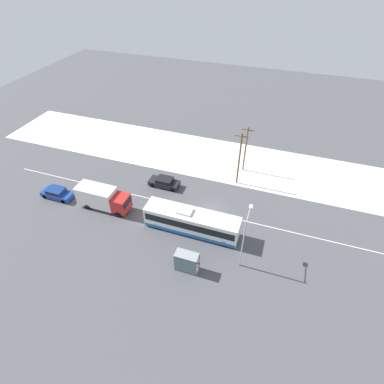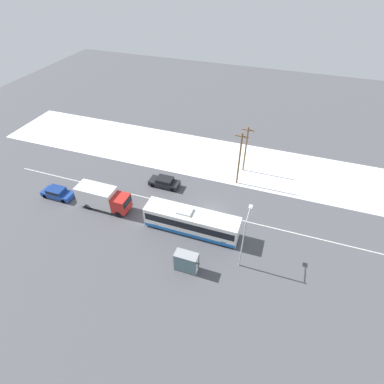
% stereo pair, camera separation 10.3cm
% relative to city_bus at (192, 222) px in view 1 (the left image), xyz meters
% --- Properties ---
extents(ground_plane, '(120.00, 120.00, 0.00)m').
position_rel_city_bus_xyz_m(ground_plane, '(1.22, 3.67, -1.52)').
color(ground_plane, '#4C4C51').
extents(snow_lot, '(80.00, 11.54, 0.12)m').
position_rel_city_bus_xyz_m(snow_lot, '(1.22, 15.94, -1.46)').
color(snow_lot, white).
rests_on(snow_lot, ground_plane).
extents(lane_marking_center, '(60.00, 0.12, 0.00)m').
position_rel_city_bus_xyz_m(lane_marking_center, '(1.22, 3.67, -1.52)').
color(lane_marking_center, silver).
rests_on(lane_marking_center, ground_plane).
extents(city_bus, '(11.38, 2.57, 3.12)m').
position_rel_city_bus_xyz_m(city_bus, '(0.00, 0.00, 0.00)').
color(city_bus, white).
rests_on(city_bus, ground_plane).
extents(box_truck, '(6.94, 2.30, 3.10)m').
position_rel_city_bus_xyz_m(box_truck, '(-12.23, 0.15, 0.18)').
color(box_truck, silver).
rests_on(box_truck, ground_plane).
extents(sedan_car, '(4.32, 1.80, 1.41)m').
position_rel_city_bus_xyz_m(sedan_car, '(-6.48, 6.84, -0.75)').
color(sedan_car, black).
rests_on(sedan_car, ground_plane).
extents(parked_car_near_truck, '(4.33, 1.80, 1.46)m').
position_rel_city_bus_xyz_m(parked_car_near_truck, '(-19.32, -0.17, -0.73)').
color(parked_car_near_truck, navy).
rests_on(parked_car_near_truck, ground_plane).
extents(pedestrian_at_stop, '(0.58, 0.26, 1.62)m').
position_rel_city_bus_xyz_m(pedestrian_at_stop, '(0.77, -4.40, -0.53)').
color(pedestrian_at_stop, '#23232D').
rests_on(pedestrian_at_stop, ground_plane).
extents(bus_shelter, '(2.45, 1.20, 2.40)m').
position_rel_city_bus_xyz_m(bus_shelter, '(1.31, -5.68, 0.14)').
color(bus_shelter, gray).
rests_on(bus_shelter, ground_plane).
extents(streetlamp, '(0.36, 2.74, 6.77)m').
position_rel_city_bus_xyz_m(streetlamp, '(6.54, -2.54, 2.83)').
color(streetlamp, '#9EA3A8').
rests_on(streetlamp, ground_plane).
extents(utility_pole_roadside, '(1.80, 0.24, 8.22)m').
position_rel_city_bus_xyz_m(utility_pole_roadside, '(3.11, 10.84, 2.77)').
color(utility_pole_roadside, brown).
rests_on(utility_pole_roadside, ground_plane).
extents(utility_pole_snowlot, '(1.80, 0.24, 7.42)m').
position_rel_city_bus_xyz_m(utility_pole_snowlot, '(3.33, 14.26, 2.37)').
color(utility_pole_snowlot, brown).
rests_on(utility_pole_snowlot, ground_plane).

